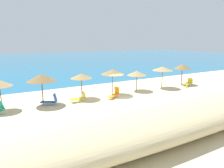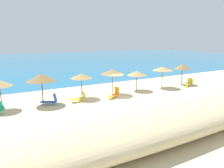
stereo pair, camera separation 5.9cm
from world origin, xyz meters
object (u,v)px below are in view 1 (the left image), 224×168
Objects in this scene: beach_umbrella_5 at (163,69)px; lounge_chair_1 at (79,98)px; beach_umbrella_2 at (81,76)px; beach_umbrella_4 at (137,73)px; beach_umbrella_1 at (41,78)px; lounge_chair_3 at (114,94)px; lounge_chair_0 at (188,83)px; beach_umbrella_3 at (113,72)px; beach_umbrella_6 at (182,66)px; beach_ball at (187,87)px; lounge_chair_2 at (51,101)px.

beach_umbrella_5 is 1.77× the size of lounge_chair_1.
beach_umbrella_2 is 1.09× the size of beach_umbrella_4.
beach_umbrella_1 reaches higher than lounge_chair_3.
beach_umbrella_4 reaches higher than lounge_chair_0.
beach_umbrella_2 reaches higher than lounge_chair_0.
beach_umbrella_3 is 11.12m from beach_umbrella_6.
beach_umbrella_3 is at bearing 68.24° from lounge_chair_0.
beach_umbrella_4 is 0.86× the size of beach_umbrella_6.
lounge_chair_0 is 15.31m from lounge_chair_1.
beach_ball is (-1.03, -0.63, -0.30)m from lounge_chair_0.
lounge_chair_3 is (-11.53, -0.19, -0.02)m from lounge_chair_0.
lounge_chair_3 reaches higher than lounge_chair_1.
lounge_chair_0 is at bearing -92.44° from beach_umbrella_6.
beach_umbrella_2 is at bearing 36.03° from lounge_chair_3.
lounge_chair_1 is at bearing -172.33° from beach_umbrella_4.
beach_umbrella_6 is (11.12, 0.21, -0.11)m from beach_umbrella_3.
lounge_chair_1 is at bearing -122.67° from beach_umbrella_2.
lounge_chair_2 is at bearing -45.37° from beach_umbrella_1.
beach_umbrella_6 is 15.53m from lounge_chair_1.
beach_umbrella_5 is 10.18× the size of beach_ball.
beach_umbrella_4 is at bearing 0.97° from beach_umbrella_1.
beach_umbrella_3 is 1.87× the size of lounge_chair_1.
beach_umbrella_3 reaches higher than beach_umbrella_4.
beach_umbrella_1 is 14.85m from beach_umbrella_5.
beach_umbrella_1 is at bearing 51.57° from lounge_chair_3.
beach_umbrella_6 reaches higher than lounge_chair_2.
lounge_chair_0 is at bearing -9.75° from beach_umbrella_4.
beach_umbrella_1 is 18.81m from lounge_chair_0.
lounge_chair_1 is (-4.24, -0.79, -2.19)m from beach_umbrella_3.
beach_umbrella_5 is 1.59× the size of lounge_chair_0.
beach_umbrella_6 is at bearing -56.72° from lounge_chair_2.
lounge_chair_0 is (3.81, -0.98, -2.04)m from beach_umbrella_5.
beach_umbrella_2 reaches higher than lounge_chair_3.
beach_umbrella_1 is at bearing 179.53° from beach_umbrella_3.
beach_umbrella_5 reaches higher than beach_ball.
beach_umbrella_4 is 9.05× the size of beach_ball.
lounge_chair_3 is 6.29× the size of beach_ball.
lounge_chair_0 is at bearing 31.52° from beach_ball.
beach_umbrella_5 reaches higher than lounge_chair_2.
beach_umbrella_6 is 3.21m from beach_ball.
lounge_chair_1 is 2.78m from lounge_chair_2.
lounge_chair_0 is 1.11× the size of lounge_chair_1.
beach_umbrella_4 is at bearing 175.07° from beach_umbrella_5.
beach_umbrella_6 is 11.86m from lounge_chair_3.
beach_umbrella_3 is 11.32m from lounge_chair_0.
lounge_chair_2 is (-10.49, -0.78, -1.71)m from beach_umbrella_4.
beach_umbrella_4 is 7.88m from lounge_chair_0.
beach_umbrella_5 is (7.26, -0.07, -0.12)m from beach_umbrella_3.
lounge_chair_2 is 17.09m from beach_ball.
beach_umbrella_6 reaches higher than beach_umbrella_2.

